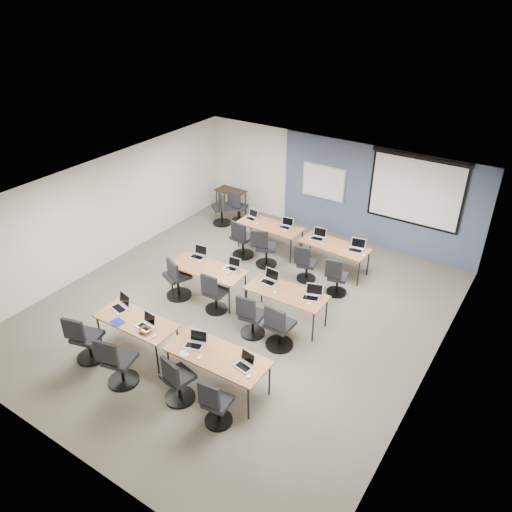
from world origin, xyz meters
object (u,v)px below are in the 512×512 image
Objects in this scene: training_table_mid_left at (207,270)px; spare_chair_b at (222,211)px; training_table_front_left at (136,322)px; laptop_2 at (196,342)px; task_chair_5 at (214,296)px; laptop_1 at (147,323)px; projector_screen at (417,187)px; task_chair_7 at (278,330)px; laptop_11 at (357,247)px; whiteboard at (323,182)px; task_chair_11 at (336,280)px; task_chair_6 at (251,319)px; laptop_4 at (199,254)px; training_table_front_right at (217,357)px; task_chair_0 at (85,342)px; laptop_8 at (252,216)px; training_table_back_right at (334,247)px; task_chair_1 at (118,365)px; task_chair_10 at (305,266)px; laptop_6 at (270,279)px; training_table_mid_right at (286,294)px; training_table_back_left at (270,227)px; task_chair_9 at (265,251)px; laptop_0 at (121,305)px; laptop_5 at (232,266)px; task_chair_2 at (177,383)px; task_chair_4 at (177,281)px; utility_table at (231,193)px; laptop_9 at (286,225)px; laptop_3 at (245,363)px; laptop_10 at (318,236)px; task_chair_3 at (216,406)px; task_chair_8 at (242,242)px; spare_chair_a at (238,210)px.

spare_chair_b is at bearing 118.23° from training_table_mid_left.
spare_chair_b reaches higher than training_table_front_left.
laptop_2 is 2.03m from task_chair_5.
projector_screen is at bearing 72.82° from laptop_1.
laptop_11 is (0.18, 3.26, 0.37)m from task_chair_7.
whiteboard reaches higher than task_chair_7.
task_chair_11 reaches higher than training_table_front_left.
projector_screen is 2.43× the size of task_chair_6.
training_table_mid_left is 0.57m from laptop_4.
whiteboard reaches higher than training_table_front_right.
task_chair_0 reaches higher than laptop_8.
whiteboard is 2.61m from laptop_11.
task_chair_5 is (-2.65, -4.74, -1.49)m from projector_screen.
training_table_front_left and training_table_back_right have the same top height.
training_table_back_right is 5.81m from task_chair_1.
laptop_4 reaches higher than task_chair_10.
training_table_mid_right is at bearing -13.40° from laptop_6.
laptop_1 reaches higher than training_table_back_left.
task_chair_6 is at bearing -86.27° from task_chair_9.
laptop_11 is at bearing 89.71° from task_chair_7.
task_chair_5 is 2.41m from task_chair_10.
laptop_0 is at bearing -121.88° from task_chair_5.
laptop_5 is at bearing 28.97° from training_table_mid_left.
laptop_4 is at bearing -23.66° from spare_chair_b.
task_chair_4 reaches higher than task_chair_2.
laptop_5 is 2.56m from laptop_8.
training_table_back_left is at bearing 107.89° from task_chair_6.
training_table_back_right is 6.04m from task_chair_0.
spare_chair_b is (-1.33, 6.07, -0.00)m from task_chair_0.
whiteboard reaches higher than laptop_11.
laptop_5 is (0.13, 2.55, -0.00)m from laptop_1.
laptop_11 is at bearing -14.67° from utility_table.
laptop_6 reaches higher than task_chair_6.
task_chair_0 is at bearing -138.20° from task_chair_7.
utility_table is (-1.56, 6.84, 0.23)m from task_chair_0.
utility_table is at bearing 148.90° from laptop_9.
laptop_3 is (1.03, 0.04, -0.00)m from laptop_2.
task_chair_11 is (2.99, 4.61, -0.03)m from task_chair_0.
training_table_back_right is 5.13× the size of laptop_2.
laptop_0 is 4.38m from task_chair_10.
laptop_10 is at bearing 84.22° from task_chair_10.
task_chair_2 is 2.65m from task_chair_5.
task_chair_3 is at bearing -17.53° from task_chair_4.
laptop_1 reaches higher than training_table_back_right.
task_chair_9 is (-1.59, 1.67, -0.26)m from training_table_mid_right.
laptop_1 is 0.30× the size of task_chair_8.
laptop_3 is 1.51m from task_chair_7.
task_chair_8 is 1.08× the size of spare_chair_a.
laptop_0 is at bearing -93.61° from spare_chair_a.
laptop_2 is 3.12m from laptop_4.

